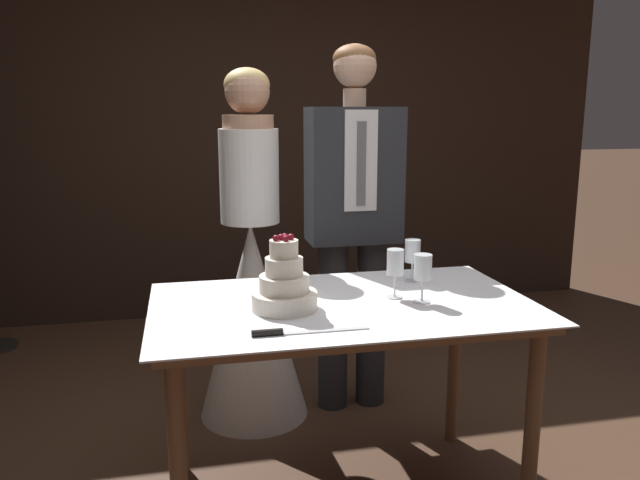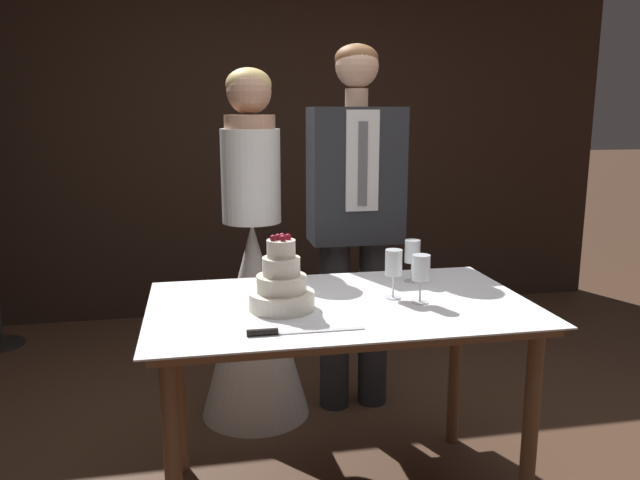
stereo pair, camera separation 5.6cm
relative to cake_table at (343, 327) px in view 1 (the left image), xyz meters
The scene contains 9 objects.
wall_back 2.57m from the cake_table, 87.38° to the left, with size 5.08×0.12×2.63m, color black.
cake_table is the anchor object (origin of this frame).
tiered_cake 0.29m from the cake_table, behind, with size 0.24×0.24×0.28m.
cake_knife 0.40m from the cake_table, 131.60° to the right, with size 0.38×0.02×0.02m.
wine_glass_near 0.37m from the cake_table, 11.20° to the right, with size 0.07×0.07×0.18m.
wine_glass_middle 0.31m from the cake_table, ahead, with size 0.06×0.06×0.19m.
wine_glass_far 0.47m from the cake_table, 32.63° to the left, with size 0.07×0.07×0.18m.
bride 0.83m from the cake_table, 107.92° to the left, with size 0.54×0.54×1.70m.
groom 0.88m from the cake_table, 72.07° to the left, with size 0.45×0.25×1.82m.
Camera 1 is at (-0.67, -2.18, 1.51)m, focal length 35.00 mm.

